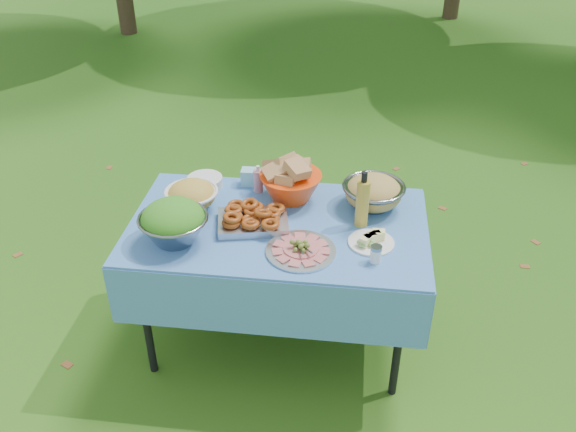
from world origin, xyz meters
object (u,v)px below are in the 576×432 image
object	(u,v)px
bread_bowl	(291,180)
pasta_bowl_steel	(373,192)
plate_stack	(205,182)
salad_bowl	(173,222)
charcuterie_platter	(301,245)
picnic_table	(278,284)
oil_bottle	(363,199)

from	to	relation	value
bread_bowl	pasta_bowl_steel	xyz separation A→B (m)	(0.43, -0.03, -0.02)
plate_stack	pasta_bowl_steel	size ratio (longest dim) A/B	0.60
bread_bowl	salad_bowl	bearing A→B (deg)	-137.76
charcuterie_platter	picnic_table	bearing A→B (deg)	122.53
plate_stack	charcuterie_platter	xyz separation A→B (m)	(0.58, -0.53, 0.01)
salad_bowl	oil_bottle	bearing A→B (deg)	15.65
salad_bowl	charcuterie_platter	size ratio (longest dim) A/B	0.98
plate_stack	salad_bowl	bearing A→B (deg)	-92.20
picnic_table	charcuterie_platter	distance (m)	0.49
plate_stack	picnic_table	bearing A→B (deg)	-35.92
pasta_bowl_steel	oil_bottle	size ratio (longest dim) A/B	1.07
salad_bowl	oil_bottle	size ratio (longest dim) A/B	1.09
pasta_bowl_steel	picnic_table	bearing A→B (deg)	-153.87
plate_stack	oil_bottle	size ratio (longest dim) A/B	0.65
picnic_table	oil_bottle	size ratio (longest dim) A/B	4.97
pasta_bowl_steel	charcuterie_platter	size ratio (longest dim) A/B	0.97
salad_bowl	charcuterie_platter	distance (m)	0.60
pasta_bowl_steel	plate_stack	bearing A→B (deg)	174.09
plate_stack	bread_bowl	size ratio (longest dim) A/B	0.59
salad_bowl	charcuterie_platter	world-z (taller)	salad_bowl
pasta_bowl_steel	oil_bottle	distance (m)	0.20
picnic_table	pasta_bowl_steel	bearing A→B (deg)	26.13
picnic_table	plate_stack	size ratio (longest dim) A/B	7.67
picnic_table	oil_bottle	world-z (taller)	oil_bottle
bread_bowl	charcuterie_platter	size ratio (longest dim) A/B	0.99
picnic_table	salad_bowl	bearing A→B (deg)	-156.77
plate_stack	bread_bowl	bearing A→B (deg)	-8.09
plate_stack	charcuterie_platter	bearing A→B (deg)	-42.75
pasta_bowl_steel	oil_bottle	world-z (taller)	oil_bottle
oil_bottle	picnic_table	bearing A→B (deg)	-173.67
pasta_bowl_steel	bread_bowl	bearing A→B (deg)	176.53
plate_stack	charcuterie_platter	size ratio (longest dim) A/B	0.58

